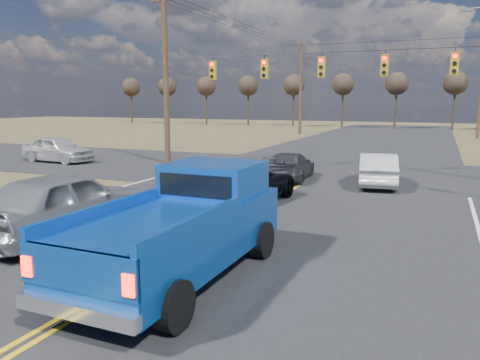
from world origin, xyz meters
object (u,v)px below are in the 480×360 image
at_px(black_suv, 245,183).
at_px(white_car_queue, 378,169).
at_px(cross_car_west, 57,149).
at_px(dgrey_car_queue, 289,166).
at_px(pickup_truck, 185,226).
at_px(silver_suv, 65,203).

distance_m(black_suv, white_car_queue, 6.79).
height_order(white_car_queue, cross_car_west, cross_car_west).
xyz_separation_m(dgrey_car_queue, cross_car_west, (-14.73, 0.55, 0.15)).
bearing_deg(pickup_truck, white_car_queue, 79.98).
bearing_deg(cross_car_west, black_suv, -108.69).
xyz_separation_m(pickup_truck, black_suv, (-1.65, 7.24, -0.40)).
bearing_deg(black_suv, dgrey_car_queue, -82.96).
height_order(pickup_truck, white_car_queue, pickup_truck).
xyz_separation_m(white_car_queue, dgrey_car_queue, (-4.01, 0.00, -0.08)).
distance_m(white_car_queue, cross_car_west, 18.75).
distance_m(pickup_truck, black_suv, 7.44).
xyz_separation_m(pickup_truck, white_car_queue, (2.36, 12.71, -0.38)).
bearing_deg(black_suv, pickup_truck, 109.91).
relative_size(pickup_truck, white_car_queue, 1.38).
height_order(silver_suv, cross_car_west, silver_suv).
xyz_separation_m(black_suv, cross_car_west, (-14.73, 6.02, 0.09)).
xyz_separation_m(pickup_truck, dgrey_car_queue, (-1.65, 12.71, -0.45)).
height_order(black_suv, dgrey_car_queue, black_suv).
distance_m(pickup_truck, white_car_queue, 12.94).
bearing_deg(dgrey_car_queue, cross_car_west, -7.24).
relative_size(silver_suv, white_car_queue, 1.22).
relative_size(silver_suv, dgrey_car_queue, 1.21).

